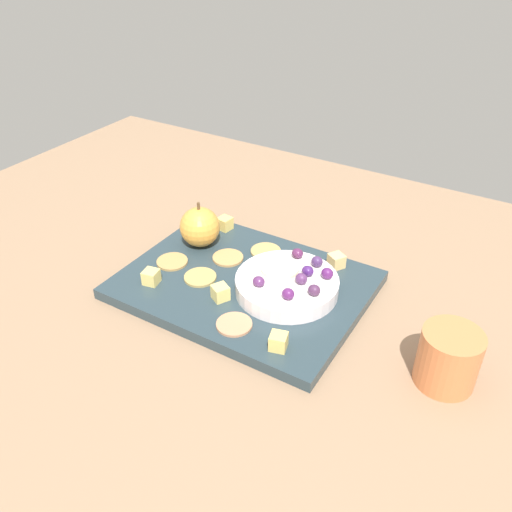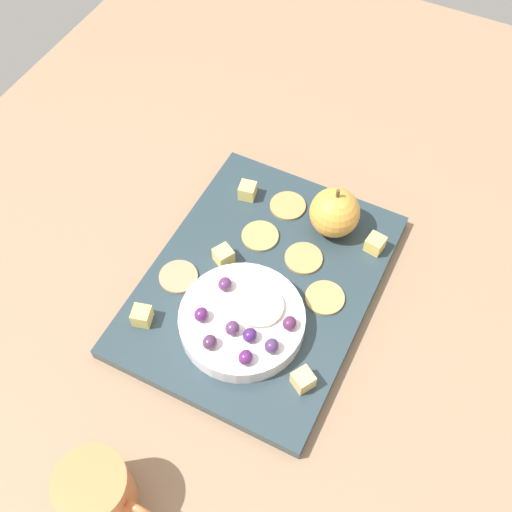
# 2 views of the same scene
# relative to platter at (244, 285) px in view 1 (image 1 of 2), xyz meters

# --- Properties ---
(table) EXTENTS (1.39, 1.08, 0.04)m
(table) POSITION_rel_platter_xyz_m (0.02, 0.01, -0.03)
(table) COLOR #8D6E53
(table) RESTS_ON ground
(platter) EXTENTS (0.37, 0.28, 0.02)m
(platter) POSITION_rel_platter_xyz_m (0.00, 0.00, 0.00)
(platter) COLOR #283941
(platter) RESTS_ON table
(serving_dish) EXTENTS (0.16, 0.16, 0.02)m
(serving_dish) POSITION_rel_platter_xyz_m (-0.07, -0.01, 0.02)
(serving_dish) COLOR white
(serving_dish) RESTS_ON platter
(apple_whole) EXTENTS (0.07, 0.07, 0.07)m
(apple_whole) POSITION_rel_platter_xyz_m (0.12, -0.05, 0.04)
(apple_whole) COLOR gold
(apple_whole) RESTS_ON platter
(apple_stem) EXTENTS (0.01, 0.01, 0.01)m
(apple_stem) POSITION_rel_platter_xyz_m (0.12, -0.05, 0.08)
(apple_stem) COLOR brown
(apple_stem) RESTS_ON apple_whole
(cheese_cube_0) EXTENTS (0.03, 0.03, 0.02)m
(cheese_cube_0) POSITION_rel_platter_xyz_m (0.12, 0.08, 0.02)
(cheese_cube_0) COLOR #E5CC6D
(cheese_cube_0) RESTS_ON platter
(cheese_cube_1) EXTENTS (0.03, 0.03, 0.02)m
(cheese_cube_1) POSITION_rel_platter_xyz_m (-0.12, 0.11, 0.02)
(cheese_cube_1) COLOR #E7C868
(cheese_cube_1) RESTS_ON platter
(cheese_cube_2) EXTENTS (0.03, 0.03, 0.02)m
(cheese_cube_2) POSITION_rel_platter_xyz_m (-0.11, -0.11, 0.02)
(cheese_cube_2) COLOR #EEC679
(cheese_cube_2) RESTS_ON platter
(cheese_cube_3) EXTENTS (0.03, 0.03, 0.02)m
(cheese_cube_3) POSITION_rel_platter_xyz_m (0.11, -0.12, 0.02)
(cheese_cube_3) COLOR #F2D067
(cheese_cube_3) RESTS_ON platter
(cheese_cube_4) EXTENTS (0.03, 0.03, 0.02)m
(cheese_cube_4) POSITION_rel_platter_xyz_m (0.01, 0.06, 0.02)
(cheese_cube_4) COLOR #E7CF71
(cheese_cube_4) RESTS_ON platter
(cracker_0) EXTENTS (0.05, 0.05, 0.00)m
(cracker_0) POSITION_rel_platter_xyz_m (0.06, 0.03, 0.01)
(cracker_0) COLOR tan
(cracker_0) RESTS_ON platter
(cracker_1) EXTENTS (0.05, 0.05, 0.00)m
(cracker_1) POSITION_rel_platter_xyz_m (0.01, -0.09, 0.01)
(cracker_1) COLOR tan
(cracker_1) RESTS_ON platter
(cracker_2) EXTENTS (0.05, 0.05, 0.00)m
(cracker_2) POSITION_rel_platter_xyz_m (0.13, 0.02, 0.01)
(cracker_2) COLOR #AA854D
(cracker_2) RESTS_ON platter
(cracker_3) EXTENTS (0.05, 0.05, 0.00)m
(cracker_3) POSITION_rel_platter_xyz_m (-0.05, 0.10, 0.01)
(cracker_3) COLOR tan
(cracker_3) RESTS_ON platter
(cracker_4) EXTENTS (0.05, 0.05, 0.00)m
(cracker_4) POSITION_rel_platter_xyz_m (0.06, -0.04, 0.01)
(cracker_4) COLOR tan
(cracker_4) RESTS_ON platter
(grape_0) EXTENTS (0.02, 0.02, 0.02)m
(grape_0) POSITION_rel_platter_xyz_m (-0.09, -0.03, 0.04)
(grape_0) COLOR #431F63
(grape_0) RESTS_ON serving_dish
(grape_1) EXTENTS (0.02, 0.02, 0.02)m
(grape_1) POSITION_rel_platter_xyz_m (-0.12, 0.01, 0.04)
(grape_1) COLOR #492949
(grape_1) RESTS_ON serving_dish
(grape_2) EXTENTS (0.02, 0.02, 0.02)m
(grape_2) POSITION_rel_platter_xyz_m (-0.09, -0.01, 0.04)
(grape_2) COLOR #542E5B
(grape_2) RESTS_ON serving_dish
(grape_3) EXTENTS (0.02, 0.02, 0.02)m
(grape_3) POSITION_rel_platter_xyz_m (-0.09, 0.03, 0.04)
(grape_3) COLOR #55205C
(grape_3) RESTS_ON serving_dish
(grape_4) EXTENTS (0.02, 0.02, 0.02)m
(grape_4) POSITION_rel_platter_xyz_m (-0.04, 0.03, 0.04)
(grape_4) COLOR #54295A
(grape_4) RESTS_ON serving_dish
(grape_5) EXTENTS (0.02, 0.02, 0.02)m
(grape_5) POSITION_rel_platter_xyz_m (-0.09, -0.06, 0.04)
(grape_5) COLOR #472C5B
(grape_5) RESTS_ON serving_dish
(grape_6) EXTENTS (0.02, 0.02, 0.02)m
(grape_6) POSITION_rel_platter_xyz_m (-0.12, -0.04, 0.04)
(grape_6) COLOR #55205F
(grape_6) RESTS_ON serving_dish
(grape_7) EXTENTS (0.02, 0.02, 0.02)m
(grape_7) POSITION_rel_platter_xyz_m (-0.06, -0.07, 0.04)
(grape_7) COLOR #54234A
(grape_7) RESTS_ON serving_dish
(apple_slice_0) EXTENTS (0.06, 0.06, 0.01)m
(apple_slice_0) POSITION_rel_platter_xyz_m (-0.05, -0.02, 0.04)
(apple_slice_0) COLOR beige
(apple_slice_0) RESTS_ON serving_dish
(cup) EXTENTS (0.08, 0.11, 0.08)m
(cup) POSITION_rel_platter_xyz_m (-0.32, 0.03, 0.03)
(cup) COLOR #D37442
(cup) RESTS_ON table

